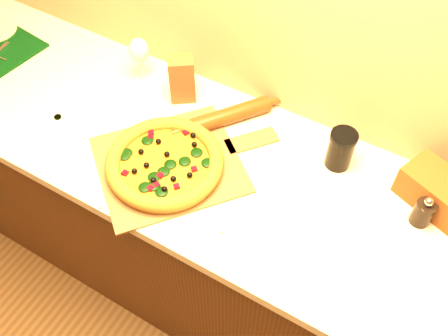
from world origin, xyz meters
TOP-DOWN VIEW (x-y plane):
  - cabinet at (0.00, 1.43)m, footprint 2.80×0.65m
  - countertop at (0.00, 1.43)m, footprint 2.84×0.68m
  - pizza_peel at (-0.23, 1.35)m, footprint 0.59×0.61m
  - pizza at (-0.24, 1.32)m, footprint 0.37×0.37m
  - bottle_cap at (-0.70, 1.31)m, footprint 0.03×0.03m
  - pepper_grinder at (0.51, 1.54)m, footprint 0.06×0.06m
  - rolling_pin at (-0.17, 1.60)m, footprint 0.27×0.36m
  - wine_glass at (-0.56, 1.63)m, footprint 0.07×0.07m
  - paper_bag at (-0.37, 1.62)m, footprint 0.11×0.11m
  - dark_jar at (0.22, 1.62)m, footprint 0.09×0.09m

SIDE VIEW (x-z plane):
  - cabinet at x=0.00m, z-range 0.00..0.86m
  - countertop at x=0.00m, z-range 0.86..0.90m
  - bottle_cap at x=-0.70m, z-range 0.90..0.91m
  - pizza_peel at x=-0.23m, z-range 0.90..0.91m
  - rolling_pin at x=-0.17m, z-range 0.90..0.96m
  - pizza at x=-0.24m, z-range 0.91..0.96m
  - pepper_grinder at x=0.51m, z-range 0.89..1.00m
  - dark_jar at x=0.22m, z-range 0.90..1.04m
  - paper_bag at x=-0.37m, z-range 0.90..1.08m
  - wine_glass at x=-0.56m, z-range 0.94..1.12m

